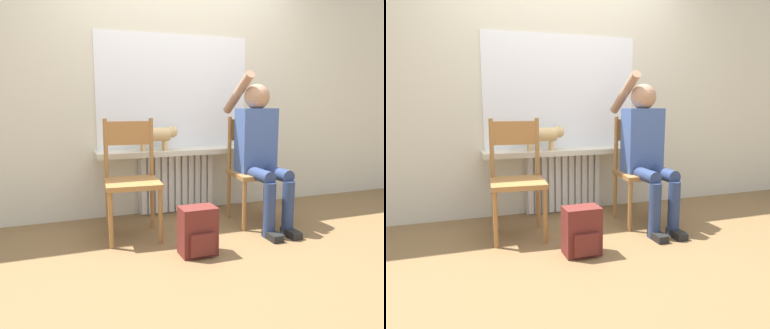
% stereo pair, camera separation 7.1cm
% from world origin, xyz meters
% --- Properties ---
extents(ground_plane, '(12.00, 12.00, 0.00)m').
position_xyz_m(ground_plane, '(0.00, 0.00, 0.00)').
color(ground_plane, brown).
extents(wall_with_window, '(7.00, 0.06, 2.70)m').
position_xyz_m(wall_with_window, '(0.00, 1.23, 1.35)').
color(wall_with_window, beige).
rests_on(wall_with_window, ground_plane).
extents(radiator, '(0.77, 0.08, 0.61)m').
position_xyz_m(radiator, '(-0.00, 1.15, 0.30)').
color(radiator, silver).
rests_on(radiator, ground_plane).
extents(windowsill, '(1.61, 0.28, 0.05)m').
position_xyz_m(windowsill, '(0.00, 1.06, 0.63)').
color(windowsill, beige).
rests_on(windowsill, radiator).
extents(window_glass, '(1.55, 0.01, 1.10)m').
position_xyz_m(window_glass, '(0.00, 1.20, 1.21)').
color(window_glass, white).
rests_on(window_glass, windowsill).
extents(chair_left, '(0.47, 0.47, 0.98)m').
position_xyz_m(chair_left, '(-0.57, 0.60, 0.50)').
color(chair_left, '#9E6B38').
rests_on(chair_left, ground_plane).
extents(chair_right, '(0.47, 0.47, 0.98)m').
position_xyz_m(chair_right, '(0.58, 0.60, 0.50)').
color(chair_right, '#9E6B38').
rests_on(chair_right, ground_plane).
extents(person, '(0.36, 0.95, 1.38)m').
position_xyz_m(person, '(0.57, 0.49, 0.73)').
color(person, navy).
rests_on(person, ground_plane).
extents(cat, '(0.54, 0.13, 0.25)m').
position_xyz_m(cat, '(-0.24, 1.02, 0.81)').
color(cat, '#DBB77A').
rests_on(cat, windowsill).
extents(backpack, '(0.26, 0.21, 0.36)m').
position_xyz_m(backpack, '(-0.20, 0.04, 0.18)').
color(backpack, maroon).
rests_on(backpack, ground_plane).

